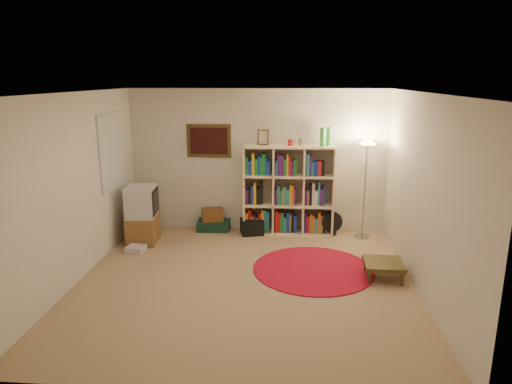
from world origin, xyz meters
TOP-DOWN VIEW (x-y plane):
  - room at (-0.05, 0.05)m, footprint 4.54×4.54m
  - bookshelf at (0.53, 2.07)m, footprint 1.56×0.46m
  - floor_lamp at (1.84, 1.91)m, footprint 0.42×0.42m
  - floor_fan at (1.32, 1.98)m, footprint 0.38×0.24m
  - tv_stand at (-1.85, 1.42)m, footprint 0.51×0.69m
  - dvd_box at (-1.84, 0.95)m, footprint 0.31×0.27m
  - suitcase at (-0.77, 2.10)m, footprint 0.58×0.39m
  - wicker_basket at (-0.79, 2.08)m, footprint 0.42×0.35m
  - duffel_bag at (-0.07, 1.94)m, footprint 0.45×0.40m
  - red_rug at (0.93, 0.46)m, footprint 1.74×1.74m
  - side_table at (1.87, 0.25)m, footprint 0.54×0.54m

SIDE VIEW (x-z plane):
  - red_rug at x=0.93m, z-range 0.00..0.02m
  - dvd_box at x=-1.84m, z-range 0.00..0.09m
  - suitcase at x=-0.77m, z-range 0.00..0.19m
  - duffel_bag at x=-0.07m, z-range 0.00..0.27m
  - side_table at x=1.87m, z-range 0.08..0.32m
  - floor_fan at x=1.32m, z-range 0.00..0.42m
  - wicker_basket at x=-0.79m, z-range 0.19..0.40m
  - tv_stand at x=-1.85m, z-range -0.02..0.93m
  - bookshelf at x=0.53m, z-range -0.18..1.69m
  - room at x=-0.05m, z-range -0.01..2.53m
  - floor_lamp at x=1.84m, z-range 0.55..2.23m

